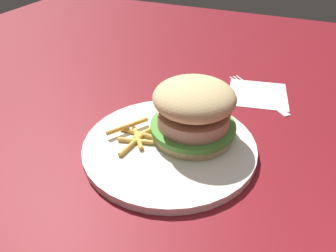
# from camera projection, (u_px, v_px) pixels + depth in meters

# --- Properties ---
(ground_plane) EXTENTS (1.60, 1.60, 0.00)m
(ground_plane) POSITION_uv_depth(u_px,v_px,m) (164.00, 157.00, 0.49)
(ground_plane) COLOR maroon
(plate) EXTENTS (0.26, 0.26, 0.01)m
(plate) POSITION_uv_depth(u_px,v_px,m) (168.00, 146.00, 0.50)
(plate) COLOR silver
(plate) RESTS_ON ground_plane
(sandwich) EXTENTS (0.13, 0.13, 0.09)m
(sandwich) POSITION_uv_depth(u_px,v_px,m) (194.00, 110.00, 0.49)
(sandwich) COLOR tan
(sandwich) RESTS_ON plate
(fries_pile) EXTENTS (0.07, 0.09, 0.01)m
(fries_pile) POSITION_uv_depth(u_px,v_px,m) (135.00, 135.00, 0.51)
(fries_pile) COLOR gold
(fries_pile) RESTS_ON plate
(napkin) EXTENTS (0.13, 0.13, 0.00)m
(napkin) POSITION_uv_depth(u_px,v_px,m) (258.00, 94.00, 0.65)
(napkin) COLOR white
(napkin) RESTS_ON ground_plane
(fork) EXTENTS (0.14, 0.13, 0.00)m
(fork) POSITION_uv_depth(u_px,v_px,m) (258.00, 92.00, 0.65)
(fork) COLOR silver
(fork) RESTS_ON napkin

